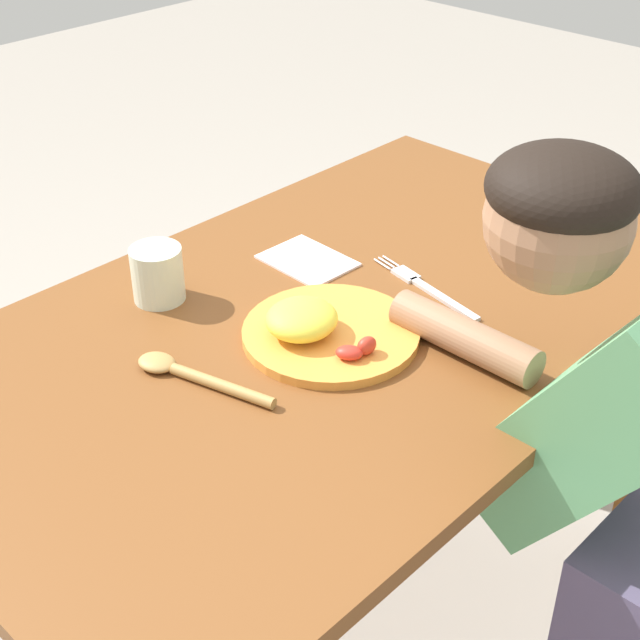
{
  "coord_description": "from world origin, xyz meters",
  "views": [
    {
      "loc": [
        -0.83,
        -0.77,
        1.48
      ],
      "look_at": [
        -0.04,
        -0.01,
        0.77
      ],
      "focal_mm": 51.68,
      "sensor_mm": 36.0,
      "label": 1
    }
  ],
  "objects_px": {
    "plate": "(322,329)",
    "person": "(600,519)",
    "spoon": "(189,374)",
    "drinking_cup": "(158,274)",
    "fork": "(426,287)"
  },
  "relations": [
    {
      "from": "spoon",
      "to": "person",
      "type": "xyz_separation_m",
      "value": [
        0.3,
        -0.47,
        -0.16
      ]
    },
    {
      "from": "person",
      "to": "fork",
      "type": "bearing_deg",
      "value": 75.28
    },
    {
      "from": "plate",
      "to": "fork",
      "type": "bearing_deg",
      "value": -5.58
    },
    {
      "from": "person",
      "to": "spoon",
      "type": "bearing_deg",
      "value": 122.63
    },
    {
      "from": "spoon",
      "to": "drinking_cup",
      "type": "relative_size",
      "value": 2.5
    },
    {
      "from": "person",
      "to": "plate",
      "type": "bearing_deg",
      "value": 105.15
    },
    {
      "from": "spoon",
      "to": "person",
      "type": "relative_size",
      "value": 0.2
    },
    {
      "from": "plate",
      "to": "drinking_cup",
      "type": "distance_m",
      "value": 0.27
    },
    {
      "from": "plate",
      "to": "person",
      "type": "bearing_deg",
      "value": -74.85
    },
    {
      "from": "plate",
      "to": "spoon",
      "type": "xyz_separation_m",
      "value": [
        -0.19,
        0.06,
        -0.01
      ]
    },
    {
      "from": "fork",
      "to": "drinking_cup",
      "type": "xyz_separation_m",
      "value": [
        -0.3,
        0.27,
        0.04
      ]
    },
    {
      "from": "fork",
      "to": "spoon",
      "type": "height_order",
      "value": "spoon"
    },
    {
      "from": "fork",
      "to": "person",
      "type": "bearing_deg",
      "value": 176.01
    },
    {
      "from": "plate",
      "to": "fork",
      "type": "relative_size",
      "value": 1.1
    },
    {
      "from": "fork",
      "to": "drinking_cup",
      "type": "bearing_deg",
      "value": 58.32
    }
  ]
}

